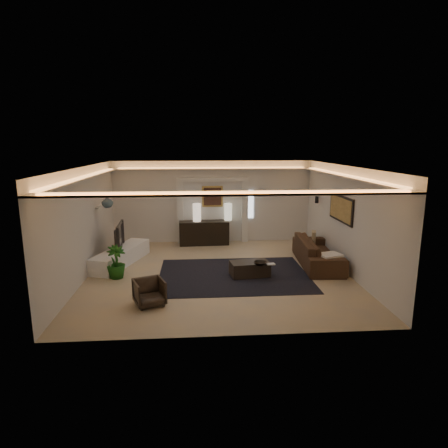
{
  "coord_description": "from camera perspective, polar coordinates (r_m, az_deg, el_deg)",
  "views": [
    {
      "loc": [
        -0.58,
        -9.93,
        3.48
      ],
      "look_at": [
        0.2,
        0.6,
        1.25
      ],
      "focal_mm": 30.51,
      "sensor_mm": 36.0,
      "label": 1
    }
  ],
  "objects": [
    {
      "name": "lamp_left",
      "position": [
        13.27,
        -4.08,
        1.53
      ],
      "size": [
        0.36,
        0.36,
        0.62
      ],
      "primitive_type": "cylinder",
      "rotation": [
        0.0,
        0.0,
        0.37
      ],
      "color": "beige",
      "rests_on": "console"
    },
    {
      "name": "painting_canvas",
      "position": [
        13.51,
        -1.74,
        4.14
      ],
      "size": [
        0.62,
        0.02,
        0.62
      ],
      "primitive_type": "cube",
      "color": "#4C2D1E",
      "rests_on": "wall_back"
    },
    {
      "name": "tv",
      "position": [
        11.65,
        -15.88,
        -1.75
      ],
      "size": [
        1.28,
        0.26,
        0.73
      ],
      "primitive_type": "imported",
      "rotation": [
        0.0,
        0.0,
        1.64
      ],
      "color": "black",
      "rests_on": "media_ledge"
    },
    {
      "name": "floor",
      "position": [
        10.54,
        -0.85,
        -7.36
      ],
      "size": [
        7.0,
        7.0,
        0.0
      ],
      "primitive_type": "plane",
      "color": "tan",
      "rests_on": "ground"
    },
    {
      "name": "armchair",
      "position": [
        8.63,
        -11.12,
        -10.01
      ],
      "size": [
        0.82,
        0.83,
        0.58
      ],
      "primitive_type": "imported",
      "rotation": [
        0.0,
        0.0,
        0.38
      ],
      "color": "black",
      "rests_on": "ground"
    },
    {
      "name": "sofa",
      "position": [
        11.47,
        13.86,
        -4.11
      ],
      "size": [
        2.67,
        1.21,
        0.76
      ],
      "primitive_type": "imported",
      "rotation": [
        0.0,
        0.0,
        1.5
      ],
      "color": "#4B2317",
      "rests_on": "ground"
    },
    {
      "name": "plant",
      "position": [
        10.44,
        -15.88,
        -5.5
      ],
      "size": [
        0.68,
        0.68,
        0.87
      ],
      "primitive_type": "imported",
      "rotation": [
        0.0,
        0.0,
        0.6
      ],
      "color": "#194F12",
      "rests_on": "ground"
    },
    {
      "name": "lamp_right",
      "position": [
        13.44,
        0.62,
        1.69
      ],
      "size": [
        0.31,
        0.31,
        0.6
      ],
      "primitive_type": "cylinder",
      "rotation": [
        0.0,
        0.0,
        -0.16
      ],
      "color": "beige",
      "rests_on": "console"
    },
    {
      "name": "throw_pillow",
      "position": [
        12.48,
        13.29,
        -1.97
      ],
      "size": [
        0.23,
        0.42,
        0.4
      ],
      "primitive_type": "cube",
      "rotation": [
        0.0,
        0.0,
        -0.28
      ],
      "color": "#9B8A68",
      "rests_on": "sofa"
    },
    {
      "name": "media_ledge",
      "position": [
        11.67,
        -15.13,
        -4.69
      ],
      "size": [
        1.39,
        2.6,
        0.47
      ],
      "primitive_type": "cube",
      "rotation": [
        0.0,
        0.0,
        -0.32
      ],
      "color": "white",
      "rests_on": "ground"
    },
    {
      "name": "area_rug",
      "position": [
        10.37,
        1.44,
        -7.64
      ],
      "size": [
        4.0,
        3.0,
        0.01
      ],
      "primitive_type": "cube",
      "color": "black",
      "rests_on": "ground"
    },
    {
      "name": "alcove_header",
      "position": [
        13.4,
        -1.75,
        6.66
      ],
      "size": [
        2.52,
        0.2,
        0.12
      ],
      "primitive_type": "cube",
      "color": "silver",
      "rests_on": "wall_back"
    },
    {
      "name": "figurine",
      "position": [
        12.8,
        -15.61,
        -1.34
      ],
      "size": [
        0.16,
        0.16,
        0.38
      ],
      "primitive_type": "cylinder",
      "rotation": [
        0.0,
        0.0,
        0.14
      ],
      "color": "black",
      "rests_on": "media_ledge"
    },
    {
      "name": "console",
      "position": [
        13.38,
        -3.01,
        -1.39
      ],
      "size": [
        1.74,
        0.61,
        0.86
      ],
      "primitive_type": "cube",
      "rotation": [
        0.0,
        0.0,
        0.04
      ],
      "color": "black",
      "rests_on": "ground"
    },
    {
      "name": "pilaster_right",
      "position": [
        13.65,
        3.11,
        1.87
      ],
      "size": [
        0.22,
        0.2,
        2.2
      ],
      "primitive_type": "cube",
      "color": "silver",
      "rests_on": "ground"
    },
    {
      "name": "bowl",
      "position": [
        9.98,
        5.45,
        -5.8
      ],
      "size": [
        0.44,
        0.44,
        0.08
      ],
      "primitive_type": "imported",
      "rotation": [
        0.0,
        0.0,
        -0.42
      ],
      "color": "black",
      "rests_on": "coffee_table"
    },
    {
      "name": "ceiling",
      "position": [
        9.96,
        -0.9,
        8.59
      ],
      "size": [
        7.0,
        7.0,
        0.0
      ],
      "primitive_type": "plane",
      "rotation": [
        3.14,
        0.0,
        0.0
      ],
      "color": "white",
      "rests_on": "ground"
    },
    {
      "name": "daylight_slit",
      "position": [
        13.71,
        3.91,
        2.97
      ],
      "size": [
        0.25,
        0.03,
        1.0
      ],
      "primitive_type": "cube",
      "color": "white",
      "rests_on": "wall_back"
    },
    {
      "name": "wall_sconce",
      "position": [
        12.88,
        13.74,
        3.56
      ],
      "size": [
        0.12,
        0.12,
        0.22
      ],
      "primitive_type": "cylinder",
      "color": "black",
      "rests_on": "wall_right"
    },
    {
      "name": "art_panel_frame",
      "position": [
        11.14,
        17.15,
        2.2
      ],
      "size": [
        0.04,
        1.64,
        0.74
      ],
      "primitive_type": "cube",
      "color": "black",
      "rests_on": "wall_right"
    },
    {
      "name": "magazine",
      "position": [
        10.04,
        7.01,
        -5.89
      ],
      "size": [
        0.23,
        0.18,
        0.03
      ],
      "primitive_type": "cube",
      "rotation": [
        0.0,
        0.0,
        0.13
      ],
      "color": "silver",
      "rests_on": "coffee_table"
    },
    {
      "name": "wall_back",
      "position": [
        13.59,
        -1.75,
        3.34
      ],
      "size": [
        7.0,
        0.0,
        7.0
      ],
      "primitive_type": "plane",
      "rotation": [
        1.57,
        0.0,
        0.0
      ],
      "color": "silver",
      "rests_on": "ground"
    },
    {
      "name": "painting_frame",
      "position": [
        13.53,
        -1.75,
        4.16
      ],
      "size": [
        0.74,
        0.04,
        0.74
      ],
      "primitive_type": "cube",
      "color": "tan",
      "rests_on": "wall_back"
    },
    {
      "name": "wall_right",
      "position": [
        10.92,
        17.78,
        0.64
      ],
      "size": [
        0.0,
        7.0,
        7.0
      ],
      "primitive_type": "plane",
      "rotation": [
        1.57,
        0.0,
        -1.57
      ],
      "color": "silver",
      "rests_on": "ground"
    },
    {
      "name": "ginger_jar",
      "position": [
        11.54,
        -17.09,
        3.23
      ],
      "size": [
        0.41,
        0.41,
        0.34
      ],
      "primitive_type": "imported",
      "rotation": [
        0.0,
        0.0,
        -0.32
      ],
      "color": "#414A57",
      "rests_on": "wall_niche"
    },
    {
      "name": "cove_soffit",
      "position": [
        9.98,
        -0.9,
        6.98
      ],
      "size": [
        7.0,
        7.0,
        0.04
      ],
      "primitive_type": "cube",
      "color": "silver",
      "rests_on": "ceiling"
    },
    {
      "name": "wall_left",
      "position": [
        10.54,
        -20.23,
        0.08
      ],
      "size": [
        0.0,
        7.0,
        7.0
      ],
      "primitive_type": "plane",
      "rotation": [
        1.57,
        0.0,
        1.57
      ],
      "color": "silver",
      "rests_on": "ground"
    },
    {
      "name": "wall_front",
      "position": [
        6.76,
        0.88,
        -5.54
      ],
      "size": [
        7.0,
        0.0,
        7.0
      ],
      "primitive_type": "plane",
      "rotation": [
        -1.57,
        0.0,
        0.0
      ],
      "color": "silver",
      "rests_on": "ground"
    },
    {
      "name": "art_panel_gold",
      "position": [
        11.13,
        17.03,
        2.2
      ],
      "size": [
        0.02,
        1.5,
        0.62
      ],
      "primitive_type": "cube",
      "color": "tan",
      "rests_on": "wall_right"
    },
    {
      "name": "throw_blanket",
      "position": [
        10.65,
        15.61,
        -4.5
      ],
      "size": [
        0.68,
        0.61,
        0.06
      ],
      "primitive_type": "cube",
      "rotation": [
        0.0,
        0.0,
        0.29
      ],
      "color": "white",
      "rests_on": "sofa"
    },
    {
      "name": "coffee_table",
      "position": [
        10.28,
        3.87,
        -6.67
      ],
      "size": [
        1.09,
        0.7,
        0.38
      ],
      "primitive_type": "cube",
      "rotation": [
        0.0,
        0.0,
        0.15
      ],
      "color": "black",
      "rests_on": "ground"
    },
    {
      "name": "wall_niche",
      "position": [
        11.82,
        -18.2,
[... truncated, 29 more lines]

